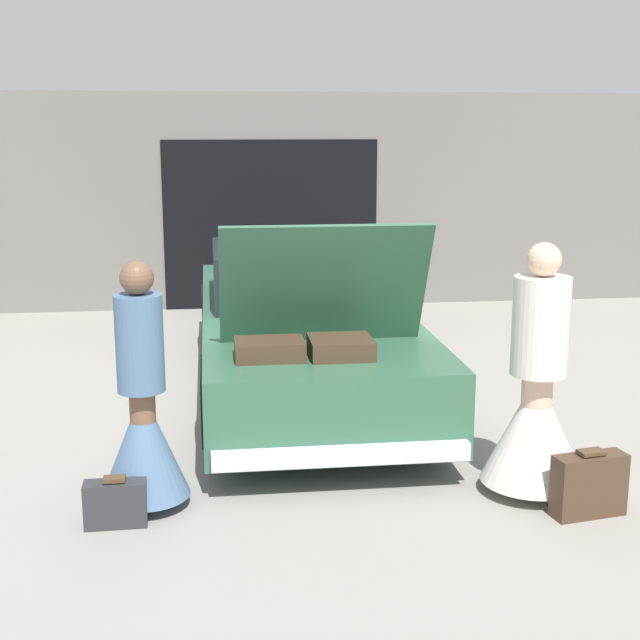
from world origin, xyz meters
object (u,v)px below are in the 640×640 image
(person_left, at_px, (143,422))
(person_right, at_px, (536,407))
(suitcase_beside_left_person, at_px, (116,503))
(car, at_px, (301,326))
(suitcase_beside_right_person, at_px, (589,485))

(person_left, height_order, person_right, person_right)
(suitcase_beside_left_person, bearing_deg, car, 62.93)
(person_right, xyz_separation_m, suitcase_beside_left_person, (-2.69, -0.18, -0.45))
(car, relative_size, suitcase_beside_left_person, 13.29)
(car, distance_m, person_right, 2.91)
(car, bearing_deg, person_right, -64.20)
(person_left, relative_size, suitcase_beside_right_person, 3.26)
(person_left, height_order, suitcase_beside_left_person, person_left)
(suitcase_beside_right_person, bearing_deg, person_right, 118.32)
(suitcase_beside_left_person, distance_m, suitcase_beside_right_person, 2.92)
(suitcase_beside_right_person, bearing_deg, car, 116.14)
(car, distance_m, person_left, 2.83)
(person_left, xyz_separation_m, suitcase_beside_right_person, (2.74, -0.49, -0.37))
(car, height_order, person_left, car)
(car, relative_size, suitcase_beside_right_person, 10.33)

